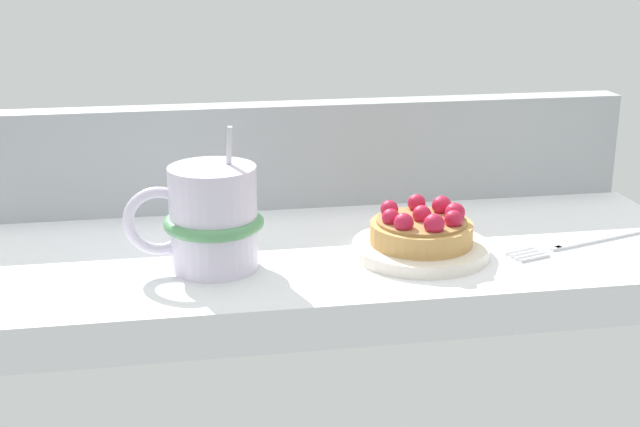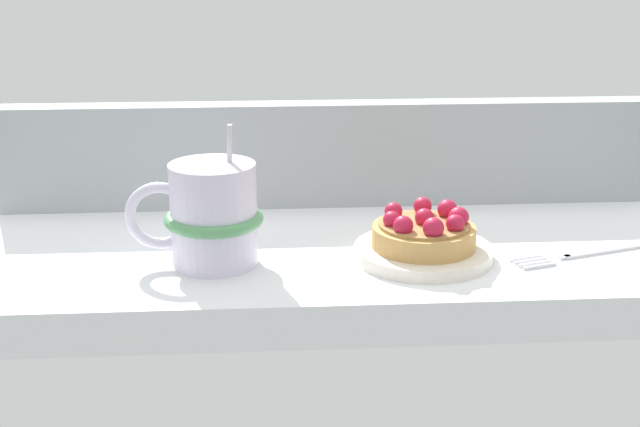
% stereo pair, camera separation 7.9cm
% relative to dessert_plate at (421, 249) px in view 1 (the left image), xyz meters
% --- Properties ---
extents(ground_plane, '(0.73, 0.30, 0.04)m').
position_rel_dessert_plate_xyz_m(ground_plane, '(-0.08, 0.05, -0.02)').
color(ground_plane, white).
extents(window_rail_back, '(0.71, 0.04, 0.11)m').
position_rel_dessert_plate_xyz_m(window_rail_back, '(-0.08, 0.18, 0.05)').
color(window_rail_back, '#9EA3A8').
rests_on(window_rail_back, ground_plane).
extents(dessert_plate, '(0.13, 0.13, 0.01)m').
position_rel_dessert_plate_xyz_m(dessert_plate, '(0.00, 0.00, 0.00)').
color(dessert_plate, silver).
rests_on(dessert_plate, ground_plane).
extents(raspberry_tart, '(0.10, 0.10, 0.04)m').
position_rel_dessert_plate_xyz_m(raspberry_tart, '(0.00, -0.00, 0.02)').
color(raspberry_tart, tan).
rests_on(raspberry_tart, dessert_plate).
extents(coffee_mug, '(0.12, 0.09, 0.13)m').
position_rel_dessert_plate_xyz_m(coffee_mug, '(-0.20, 0.00, 0.04)').
color(coffee_mug, silver).
rests_on(coffee_mug, ground_plane).
extents(dessert_fork, '(0.16, 0.07, 0.01)m').
position_rel_dessert_plate_xyz_m(dessert_fork, '(0.16, -0.00, -0.00)').
color(dessert_fork, silver).
rests_on(dessert_fork, ground_plane).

